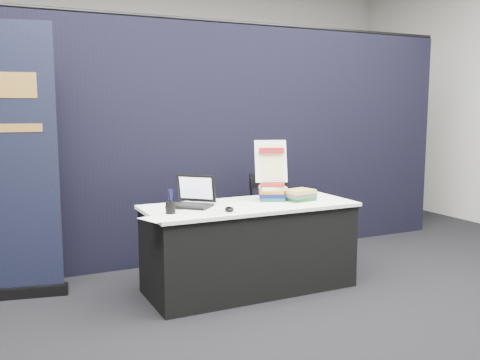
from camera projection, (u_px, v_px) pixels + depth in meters
name	position (u px, v px, depth m)	size (l,w,h in m)	color
floor	(281.00, 310.00, 4.17)	(8.00, 8.00, 0.00)	black
wall_back	(139.00, 94.00, 7.49)	(8.00, 0.02, 3.50)	#B9B7AE
drape_partition	(203.00, 144.00, 5.43)	(6.00, 0.08, 2.40)	black
display_table	(249.00, 247.00, 4.61)	(1.80, 0.75, 0.75)	black
laptop	(188.00, 199.00, 4.44)	(0.41, 0.46, 0.26)	black
mouse	(229.00, 209.00, 4.23)	(0.07, 0.12, 0.04)	black
brochure_left	(165.00, 217.00, 4.00)	(0.34, 0.24, 0.00)	white
brochure_mid	(218.00, 212.00, 4.20)	(0.27, 0.19, 0.00)	silver
brochure_right	(189.00, 212.00, 4.21)	(0.29, 0.20, 0.00)	silver
pen_cup	(171.00, 208.00, 4.13)	(0.08, 0.08, 0.10)	black
book_stack_tall	(272.00, 191.00, 4.73)	(0.28, 0.25, 0.16)	#165057
book_stack_short	(300.00, 195.00, 4.71)	(0.25, 0.20, 0.10)	#1C6A25
info_sign	(271.00, 162.00, 4.72)	(0.30, 0.20, 0.39)	black
pullup_banner	(0.00, 179.00, 4.29)	(0.95, 0.29, 2.25)	black
stacking_chair	(276.00, 214.00, 5.34)	(0.50, 0.51, 0.91)	black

